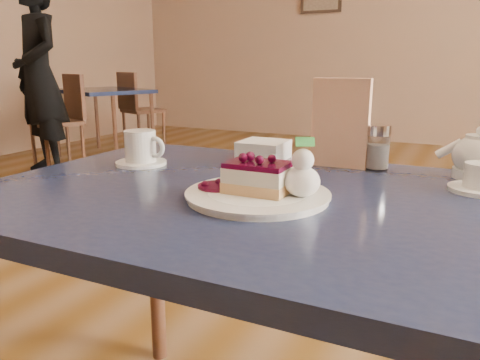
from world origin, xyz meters
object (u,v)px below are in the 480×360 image
at_px(bg_table_far_left, 107,149).
at_px(cheesecake_slice, 258,177).
at_px(main_table, 267,229).
at_px(dessert_plate, 258,196).
at_px(patron, 39,76).
at_px(tea_set, 477,162).
at_px(coffee_set, 141,150).

bearing_deg(bg_table_far_left, cheesecake_slice, -23.37).
relative_size(main_table, dessert_plate, 4.44).
relative_size(dessert_plate, patron, 0.15).
bearing_deg(tea_set, main_table, -141.69).
bearing_deg(coffee_set, cheesecake_slice, -21.28).
distance_m(main_table, dessert_plate, 0.09).
bearing_deg(patron, cheesecake_slice, -14.21).
xyz_separation_m(main_table, dessert_plate, (0.00, -0.05, 0.08)).
bearing_deg(bg_table_far_left, main_table, -22.92).
distance_m(cheesecake_slice, patron, 3.57).
xyz_separation_m(cheesecake_slice, tea_set, (0.34, 0.32, 0.00)).
xyz_separation_m(dessert_plate, bg_table_far_left, (-2.98, 2.89, -0.63)).
relative_size(main_table, coffee_set, 8.66).
distance_m(dessert_plate, patron, 3.57).
height_order(dessert_plate, tea_set, tea_set).
bearing_deg(coffee_set, bg_table_far_left, 133.61).
relative_size(main_table, cheesecake_slice, 10.00).
bearing_deg(main_table, coffee_set, 164.56).
bearing_deg(coffee_set, main_table, -14.80).
height_order(tea_set, patron, patron).
distance_m(cheesecake_slice, coffee_set, 0.39).
bearing_deg(tea_set, bg_table_far_left, 142.24).
relative_size(dessert_plate, cheesecake_slice, 2.25).
xyz_separation_m(cheesecake_slice, bg_table_far_left, (-2.98, 2.89, -0.66)).
height_order(main_table, bg_table_far_left, main_table).
xyz_separation_m(bg_table_far_left, patron, (0.08, -0.82, 0.75)).
height_order(dessert_plate, coffee_set, coffee_set).
xyz_separation_m(coffee_set, bg_table_far_left, (-2.62, 2.75, -0.66)).
relative_size(main_table, tea_set, 5.09).
bearing_deg(tea_set, dessert_plate, -137.26).
xyz_separation_m(coffee_set, tea_set, (0.70, 0.18, 0.00)).
distance_m(dessert_plate, tea_set, 0.47).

